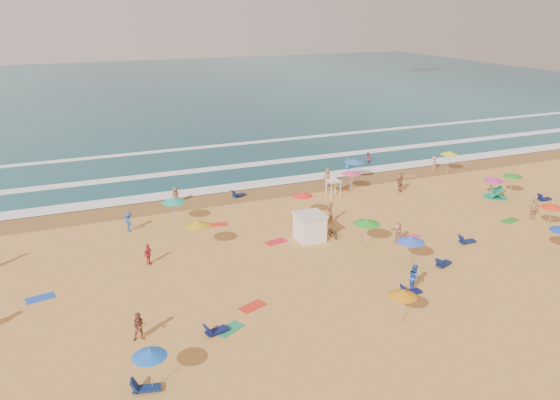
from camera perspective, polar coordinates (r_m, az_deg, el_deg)
name	(u,v)px	position (r m, az deg, el deg)	size (l,w,h in m)	color
ground	(336,238)	(43.32, 5.86, -3.95)	(220.00, 220.00, 0.00)	gold
ocean	(150,91)	(121.56, -13.43, 10.99)	(220.00, 140.00, 0.18)	#0C4756
wet_sand	(276,191)	(53.87, -0.39, 0.97)	(220.00, 220.00, 0.00)	olive
surf_foam	(247,167)	(61.73, -3.48, 3.48)	(200.00, 18.70, 0.05)	white
cabana	(310,227)	(42.50, 3.13, -2.89)	(2.00, 2.00, 2.00)	white
cabana_roof	(310,215)	(42.11, 3.15, -1.55)	(2.20, 2.20, 0.12)	silver
bicycle	(333,232)	(43.29, 5.56, -3.38)	(0.54, 1.54, 0.81)	black
lifeguard_stand	(333,186)	(52.27, 5.59, 1.49)	(1.20, 1.20, 2.10)	white
beach_umbrellas	(345,213)	(42.57, 6.82, -1.33)	(51.81, 30.61, 0.80)	yellow
loungers	(407,242)	(42.99, 13.10, -4.33)	(50.82, 25.79, 0.34)	#102150
towels	(367,243)	(42.59, 9.08, -4.51)	(43.94, 22.62, 0.03)	red
popup_tents	(547,194)	(56.91, 26.10, 0.56)	(10.17, 7.34, 1.20)	#D32EA6
beachgoers	(314,212)	(46.06, 3.54, -1.28)	(44.85, 28.08, 2.13)	tan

